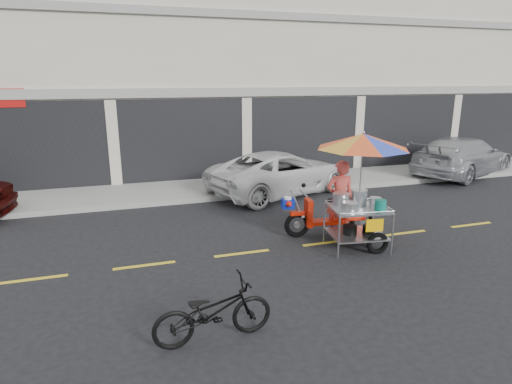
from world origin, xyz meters
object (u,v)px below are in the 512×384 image
object	(u,v)px
food_vendor_rig	(352,173)
silver_pickup	(462,156)
near_bicycle	(213,311)
white_pickup	(281,172)

from	to	relation	value
food_vendor_rig	silver_pickup	bearing A→B (deg)	40.98
near_bicycle	food_vendor_rig	distance (m)	4.73
food_vendor_rig	near_bicycle	bearing A→B (deg)	-135.12
near_bicycle	food_vendor_rig	xyz separation A→B (m)	(3.68, 2.74, 1.15)
silver_pickup	food_vendor_rig	size ratio (longest dim) A/B	1.97
white_pickup	near_bicycle	bearing A→B (deg)	132.81
white_pickup	food_vendor_rig	xyz separation A→B (m)	(-0.03, -4.43, 0.92)
white_pickup	food_vendor_rig	size ratio (longest dim) A/B	1.90
food_vendor_rig	white_pickup	bearing A→B (deg)	97.79
silver_pickup	near_bicycle	xyz separation A→B (m)	(-11.13, -7.53, -0.28)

